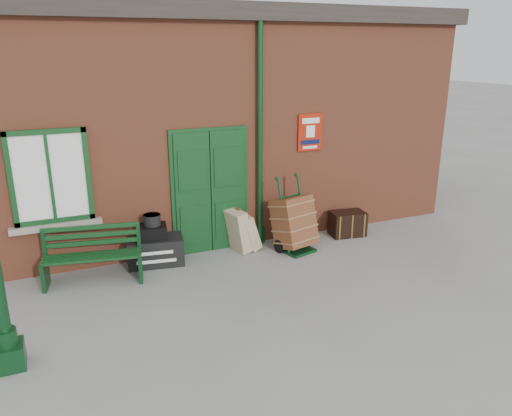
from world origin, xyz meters
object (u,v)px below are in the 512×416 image
bench (93,254)px  porter_trolley (294,223)px  dark_trunk (347,224)px  houdini_trunk (155,251)px

bench → porter_trolley: 3.52m
dark_trunk → porter_trolley: bearing=-161.1°
bench → porter_trolley: (3.52, -0.10, 0.06)m
bench → houdini_trunk: size_ratio=1.65×
porter_trolley → bench: bearing=163.2°
houdini_trunk → porter_trolley: 2.52m
bench → houdini_trunk: 1.11m
porter_trolley → dark_trunk: (1.33, 0.25, -0.28)m
houdini_trunk → dark_trunk: bearing=7.3°
bench → porter_trolley: porter_trolley is taller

